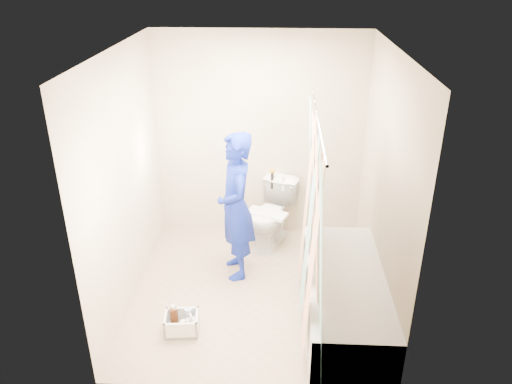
# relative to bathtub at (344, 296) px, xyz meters

# --- Properties ---
(floor) EXTENTS (2.60, 2.60, 0.00)m
(floor) POSITION_rel_bathtub_xyz_m (-0.85, 0.43, -0.27)
(floor) COLOR gray
(floor) RESTS_ON ground
(ceiling) EXTENTS (2.40, 2.60, 0.02)m
(ceiling) POSITION_rel_bathtub_xyz_m (-0.85, 0.43, 2.13)
(ceiling) COLOR silver
(ceiling) RESTS_ON wall_back
(wall_back) EXTENTS (2.40, 0.02, 2.40)m
(wall_back) POSITION_rel_bathtub_xyz_m (-0.85, 1.73, 0.93)
(wall_back) COLOR tan
(wall_back) RESTS_ON ground
(wall_front) EXTENTS (2.40, 0.02, 2.40)m
(wall_front) POSITION_rel_bathtub_xyz_m (-0.85, -0.88, 0.93)
(wall_front) COLOR tan
(wall_front) RESTS_ON ground
(wall_left) EXTENTS (0.02, 2.60, 2.40)m
(wall_left) POSITION_rel_bathtub_xyz_m (-2.05, 0.43, 0.93)
(wall_left) COLOR tan
(wall_left) RESTS_ON ground
(wall_right) EXTENTS (0.02, 2.60, 2.40)m
(wall_right) POSITION_rel_bathtub_xyz_m (0.35, 0.43, 0.93)
(wall_right) COLOR tan
(wall_right) RESTS_ON ground
(bathtub) EXTENTS (0.70, 1.75, 0.50)m
(bathtub) POSITION_rel_bathtub_xyz_m (0.00, 0.00, 0.00)
(bathtub) COLOR silver
(bathtub) RESTS_ON ground
(curtain_rod) EXTENTS (0.02, 1.90, 0.02)m
(curtain_rod) POSITION_rel_bathtub_xyz_m (-0.33, 0.00, 1.68)
(curtain_rod) COLOR silver
(curtain_rod) RESTS_ON wall_back
(shower_curtain) EXTENTS (0.06, 1.75, 1.80)m
(shower_curtain) POSITION_rel_bathtub_xyz_m (-0.33, 0.00, 0.75)
(shower_curtain) COLOR white
(shower_curtain) RESTS_ON curtain_rod
(toilet) EXTENTS (0.66, 0.83, 0.74)m
(toilet) POSITION_rel_bathtub_xyz_m (-0.70, 1.37, 0.10)
(toilet) COLOR silver
(toilet) RESTS_ON ground
(tank_lid) EXTENTS (0.50, 0.36, 0.03)m
(tank_lid) POSITION_rel_bathtub_xyz_m (-0.75, 1.26, 0.17)
(tank_lid) COLOR white
(tank_lid) RESTS_ON toilet
(tank_internals) EXTENTS (0.17, 0.10, 0.24)m
(tank_internals) POSITION_rel_bathtub_xyz_m (-0.67, 1.57, 0.46)
(tank_internals) COLOR black
(tank_internals) RESTS_ON toilet
(plumber) EXTENTS (0.51, 0.65, 1.57)m
(plumber) POSITION_rel_bathtub_xyz_m (-1.05, 0.73, 0.52)
(plumber) COLOR navy
(plumber) RESTS_ON ground
(cleaning_caddy) EXTENTS (0.32, 0.27, 0.23)m
(cleaning_caddy) POSITION_rel_bathtub_xyz_m (-1.46, -0.23, -0.18)
(cleaning_caddy) COLOR white
(cleaning_caddy) RESTS_ON ground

